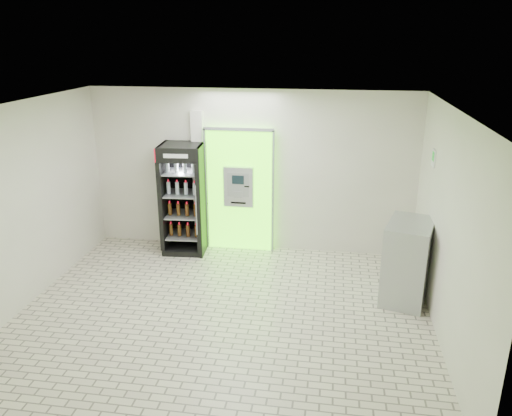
# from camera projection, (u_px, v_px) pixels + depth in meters

# --- Properties ---
(ground) EXTENTS (6.00, 6.00, 0.00)m
(ground) POSITION_uv_depth(u_px,v_px,m) (224.00, 313.00, 7.36)
(ground) COLOR beige
(ground) RESTS_ON ground
(room_shell) EXTENTS (6.00, 6.00, 6.00)m
(room_shell) POSITION_uv_depth(u_px,v_px,m) (221.00, 194.00, 6.75)
(room_shell) COLOR silver
(room_shell) RESTS_ON ground
(atm_assembly) EXTENTS (1.30, 0.24, 2.33)m
(atm_assembly) POSITION_uv_depth(u_px,v_px,m) (240.00, 189.00, 9.25)
(atm_assembly) COLOR #55FD11
(atm_assembly) RESTS_ON ground
(pillar) EXTENTS (0.22, 0.11, 2.60)m
(pillar) POSITION_uv_depth(u_px,v_px,m) (199.00, 180.00, 9.36)
(pillar) COLOR silver
(pillar) RESTS_ON ground
(beverage_cooler) EXTENTS (0.82, 0.76, 2.04)m
(beverage_cooler) POSITION_uv_depth(u_px,v_px,m) (184.00, 201.00, 9.22)
(beverage_cooler) COLOR black
(beverage_cooler) RESTS_ON ground
(steel_cabinet) EXTENTS (0.87, 1.08, 1.25)m
(steel_cabinet) POSITION_uv_depth(u_px,v_px,m) (407.00, 261.00, 7.57)
(steel_cabinet) COLOR #A6A9AE
(steel_cabinet) RESTS_ON ground
(exit_sign) EXTENTS (0.02, 0.22, 0.26)m
(exit_sign) POSITION_uv_depth(u_px,v_px,m) (434.00, 158.00, 7.53)
(exit_sign) COLOR white
(exit_sign) RESTS_ON room_shell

